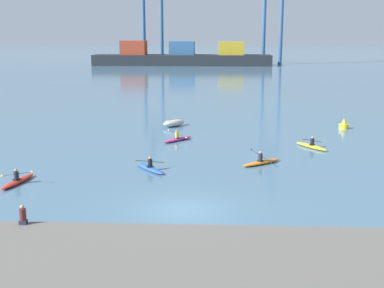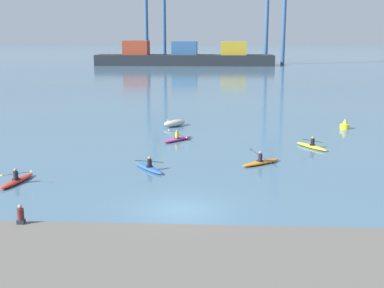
# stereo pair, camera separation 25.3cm
# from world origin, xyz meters

# --- Properties ---
(ground_plane) EXTENTS (800.00, 800.00, 0.00)m
(ground_plane) POSITION_xyz_m (0.00, 0.00, 0.00)
(ground_plane) COLOR #476B84
(container_barge) EXTENTS (52.51, 9.08, 7.25)m
(container_barge) POSITION_xyz_m (-8.21, 124.65, 2.52)
(container_barge) COLOR #1E2328
(container_barge) RESTS_ON ground
(gantry_crane_west) EXTENTS (6.90, 19.95, 36.02)m
(gantry_crane_west) POSITION_xyz_m (-18.22, 135.64, 17.18)
(gantry_crane_west) COLOR #335684
(gantry_crane_west) RESTS_ON ground
(capsized_dinghy) EXTENTS (2.58, 2.65, 0.76)m
(capsized_dinghy) POSITION_xyz_m (-2.43, 23.90, 0.35)
(capsized_dinghy) COLOR beige
(capsized_dinghy) RESTS_ON ground
(channel_buoy) EXTENTS (0.90, 0.90, 1.00)m
(channel_buoy) POSITION_xyz_m (14.05, 23.44, 0.36)
(channel_buoy) COLOR yellow
(channel_buoy) RESTS_ON ground
(kayak_red) EXTENTS (2.23, 3.45, 0.95)m
(kayak_red) POSITION_xyz_m (-10.40, 4.30, 0.17)
(kayak_red) COLOR red
(kayak_red) RESTS_ON ground
(kayak_magenta) EXTENTS (2.60, 3.02, 0.95)m
(kayak_magenta) POSITION_xyz_m (-1.58, 17.12, 0.17)
(kayak_magenta) COLOR #C13384
(kayak_magenta) RESTS_ON ground
(kayak_blue) EXTENTS (2.51, 3.09, 0.95)m
(kayak_blue) POSITION_xyz_m (-2.75, 7.66, 0.17)
(kayak_blue) COLOR #2856B2
(kayak_blue) RESTS_ON ground
(kayak_orange) EXTENTS (3.04, 2.58, 0.97)m
(kayak_orange) POSITION_xyz_m (4.86, 9.55, 0.17)
(kayak_orange) COLOR orange
(kayak_orange) RESTS_ON ground
(kayak_yellow) EXTENTS (2.34, 3.19, 0.95)m
(kayak_yellow) POSITION_xyz_m (9.34, 14.91, 0.17)
(kayak_yellow) COLOR yellow
(kayak_yellow) RESTS_ON ground
(seated_onlooker) EXTENTS (0.32, 0.30, 0.90)m
(seated_onlooker) POSITION_xyz_m (-6.88, -3.82, 1.04)
(seated_onlooker) COLOR #23283D
(seated_onlooker) RESTS_ON stone_quay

